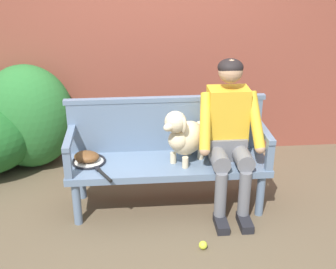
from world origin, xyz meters
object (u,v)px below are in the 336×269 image
(dog_on_bench, at_px, (184,136))
(tennis_ball, at_px, (203,245))
(garden_bench, at_px, (168,167))
(tennis_racket, at_px, (90,163))
(baseball_glove, at_px, (87,157))
(person_seated, at_px, (229,131))

(dog_on_bench, xyz_separation_m, tennis_ball, (0.09, -0.59, -0.67))
(garden_bench, height_order, tennis_racket, tennis_racket)
(tennis_racket, xyz_separation_m, baseball_glove, (-0.03, 0.04, 0.04))
(garden_bench, bearing_deg, tennis_ball, -70.83)
(tennis_racket, xyz_separation_m, tennis_ball, (0.88, -0.64, -0.43))
(garden_bench, distance_m, dog_on_bench, 0.34)
(dog_on_bench, xyz_separation_m, baseball_glove, (-0.83, 0.09, -0.20))
(dog_on_bench, relative_size, baseball_glove, 2.27)
(garden_bench, relative_size, tennis_racket, 3.02)
(tennis_racket, bearing_deg, tennis_ball, -35.88)
(person_seated, bearing_deg, baseball_glove, 176.70)
(tennis_racket, distance_m, baseball_glove, 0.06)
(tennis_ball, bearing_deg, garden_bench, 109.17)
(garden_bench, height_order, dog_on_bench, dog_on_bench)
(baseball_glove, bearing_deg, person_seated, 12.44)
(garden_bench, bearing_deg, person_seated, -1.86)
(garden_bench, distance_m, person_seated, 0.61)
(tennis_ball, bearing_deg, baseball_glove, 143.26)
(person_seated, bearing_deg, garden_bench, 178.14)
(dog_on_bench, relative_size, tennis_ball, 7.58)
(dog_on_bench, height_order, tennis_racket, dog_on_bench)
(person_seated, relative_size, tennis_ball, 20.00)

